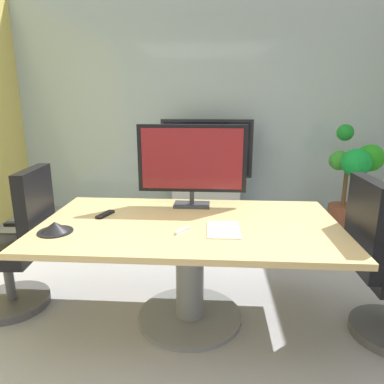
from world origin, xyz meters
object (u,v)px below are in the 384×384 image
(office_chair_left, at_px, (18,252))
(wall_display_unit, at_px, (206,184))
(remote_control, at_px, (105,214))
(conference_table, at_px, (190,247))
(potted_plant, at_px, (353,175))
(tv_monitor, at_px, (192,161))
(conference_phone, at_px, (55,228))

(office_chair_left, xyz_separation_m, wall_display_unit, (1.36, 2.29, -0.01))
(remote_control, bearing_deg, conference_table, 8.70)
(potted_plant, bearing_deg, tv_monitor, -140.01)
(remote_control, bearing_deg, potted_plant, 55.19)
(remote_control, bearing_deg, conference_phone, -103.89)
(office_chair_left, bearing_deg, conference_phone, 52.32)
(remote_control, bearing_deg, tv_monitor, 43.69)
(tv_monitor, height_order, potted_plant, tv_monitor)
(tv_monitor, relative_size, potted_plant, 0.66)
(office_chair_left, bearing_deg, conference_table, 83.06)
(office_chair_left, relative_size, potted_plant, 0.86)
(conference_phone, height_order, remote_control, conference_phone)
(conference_table, distance_m, tv_monitor, 0.67)
(tv_monitor, height_order, remote_control, tv_monitor)
(office_chair_left, bearing_deg, remote_control, 89.00)
(conference_table, relative_size, tv_monitor, 2.42)
(conference_table, distance_m, conference_phone, 0.90)
(potted_plant, bearing_deg, wall_display_unit, 165.78)
(potted_plant, xyz_separation_m, conference_phone, (-2.65, -2.16, 0.09))
(conference_table, bearing_deg, office_chair_left, 176.62)
(tv_monitor, height_order, conference_phone, tv_monitor)
(office_chair_left, relative_size, conference_phone, 4.95)
(conference_table, xyz_separation_m, remote_control, (-0.62, 0.11, 0.20))
(conference_phone, bearing_deg, office_chair_left, 145.87)
(conference_table, relative_size, wall_display_unit, 1.55)
(office_chair_left, height_order, conference_phone, office_chair_left)
(office_chair_left, distance_m, wall_display_unit, 2.66)
(wall_display_unit, distance_m, remote_control, 2.38)
(conference_table, height_order, remote_control, remote_control)
(potted_plant, xyz_separation_m, remote_control, (-2.43, -1.81, 0.07))
(remote_control, bearing_deg, wall_display_unit, 91.65)
(tv_monitor, xyz_separation_m, potted_plant, (1.82, 1.52, -0.42))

